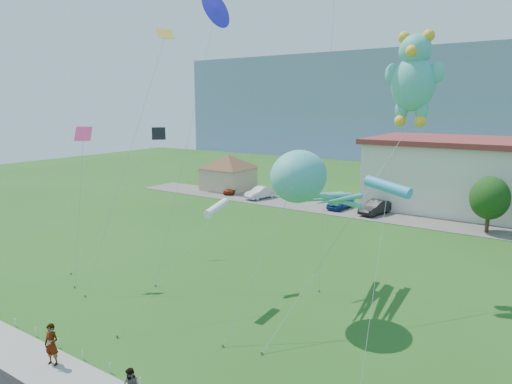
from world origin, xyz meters
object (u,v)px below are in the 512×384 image
Objects in this scene: octopus_kite at (307,185)px; teddy_bear_kite at (414,76)px; parked_car_red at (233,189)px; parked_car_black at (375,207)px; parked_car_blue at (341,202)px; pedestrian_left at (52,344)px; pavilion at (228,169)px; parked_car_silver at (260,193)px.

teddy_bear_kite is (3.94, 6.50, 6.29)m from octopus_kite.
parked_car_black reaches higher than parked_car_red.
teddy_bear_kite reaches higher than parked_car_black.
parked_car_blue is 0.95× the size of parked_car_black.
parked_car_blue is at bearing -10.89° from parked_car_red.
parked_car_blue reaches higher than parked_car_red.
teddy_bear_kite is at bearing 44.20° from pedestrian_left.
pedestrian_left is 38.12m from parked_car_blue.
pavilion is 39.23m from teddy_bear_kite.
pavilion reaches higher than parked_car_red.
parked_car_red is at bearing -176.42° from parked_car_silver.
parked_car_silver is at bearing -168.20° from parked_car_black.
parked_car_red is at bearing 98.84° from pedestrian_left.
parked_car_red is 4.97m from parked_car_silver.
teddy_bear_kite is (28.68, -19.42, 13.13)m from parked_car_red.
pavilion is 45.27m from pedestrian_left.
pavilion is 8.02m from parked_car_silver.
teddy_bear_kite reaches higher than parked_car_silver.
parked_car_red is (2.29, -2.09, -2.36)m from pavilion.
teddy_bear_kite reaches higher than parked_car_blue.
pedestrian_left is at bearing -63.33° from pavilion.
parked_car_blue is 4.38m from parked_car_black.
pavilion is at bearing -174.79° from parked_car_black.
pedestrian_left is 0.43× the size of parked_car_black.
parked_car_red is 15.98m from parked_car_blue.
pavilion is 1.96× the size of parked_car_black.
pavilion is 39.20m from octopus_kite.
pedestrian_left is (20.30, -40.41, -1.92)m from pavilion.
parked_car_blue is 0.38× the size of octopus_kite.
parked_car_silver is 1.03× the size of parked_car_blue.
octopus_kite is (19.81, -25.34, 6.69)m from parked_car_silver.
pavilion is at bearing 145.21° from teddy_bear_kite.
pedestrian_left reaches higher than parked_car_blue.
pedestrian_left is at bearing -60.56° from parked_car_silver.
pedestrian_left reaches higher than parked_car_silver.
parked_car_blue is (11.04, 0.33, 0.00)m from parked_car_silver.
teddy_bear_kite reaches higher than octopus_kite.
parked_car_silver is 15.40m from parked_car_black.
parked_car_black is 0.28× the size of teddy_bear_kite.
octopus_kite is at bearing -67.80° from parked_car_black.
parked_car_silver is at bearing -20.34° from pavilion.
teddy_bear_kite reaches higher than parked_car_red.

